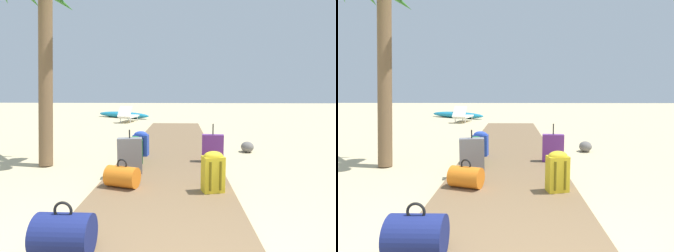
% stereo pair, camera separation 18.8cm
% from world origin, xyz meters
% --- Properties ---
extents(ground_plane, '(60.00, 60.00, 0.00)m').
position_xyz_m(ground_plane, '(0.00, 4.30, 0.00)').
color(ground_plane, '#CCB789').
extents(boardwalk, '(1.98, 10.75, 0.08)m').
position_xyz_m(boardwalk, '(0.00, 5.38, 0.04)').
color(boardwalk, brown).
rests_on(boardwalk, ground).
extents(backpack_yellow, '(0.33, 0.26, 0.57)m').
position_xyz_m(backpack_yellow, '(0.69, 2.30, 0.38)').
color(backpack_yellow, gold).
rests_on(backpack_yellow, boardwalk).
extents(backpack_green, '(0.32, 0.29, 0.52)m').
position_xyz_m(backpack_green, '(-0.64, 3.84, 0.35)').
color(backpack_green, '#237538').
rests_on(backpack_green, boardwalk).
extents(suitcase_grey, '(0.43, 0.24, 0.75)m').
position_xyz_m(suitcase_grey, '(-0.61, 3.13, 0.38)').
color(suitcase_grey, slate).
rests_on(suitcase_grey, boardwalk).
extents(backpack_blue, '(0.34, 0.24, 0.53)m').
position_xyz_m(backpack_blue, '(-0.62, 4.46, 0.36)').
color(backpack_blue, '#2847B7').
rests_on(backpack_blue, boardwalk).
extents(duffel_bag_orange, '(0.53, 0.43, 0.42)m').
position_xyz_m(duffel_bag_orange, '(-0.60, 2.44, 0.24)').
color(duffel_bag_orange, orange).
rests_on(duffel_bag_orange, boardwalk).
extents(duffel_bag_navy, '(0.47, 0.36, 0.47)m').
position_xyz_m(duffel_bag_navy, '(-0.73, 0.72, 0.26)').
color(duffel_bag_navy, navy).
rests_on(duffel_bag_navy, boardwalk).
extents(suitcase_purple, '(0.43, 0.20, 0.75)m').
position_xyz_m(suitcase_purple, '(0.87, 3.99, 0.35)').
color(suitcase_purple, '#6B2D84').
rests_on(suitcase_purple, boardwalk).
extents(lounge_chair, '(0.82, 1.60, 0.80)m').
position_xyz_m(lounge_chair, '(-2.31, 11.84, 0.33)').
color(lounge_chair, white).
rests_on(lounge_chair, ground).
extents(kayak, '(3.48, 2.43, 0.35)m').
position_xyz_m(kayak, '(-3.03, 14.04, 0.17)').
color(kayak, teal).
rests_on(kayak, ground).
extents(rock_right_near, '(0.32, 0.36, 0.26)m').
position_xyz_m(rock_right_near, '(1.86, 5.29, 0.13)').
color(rock_right_near, slate).
rests_on(rock_right_near, ground).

